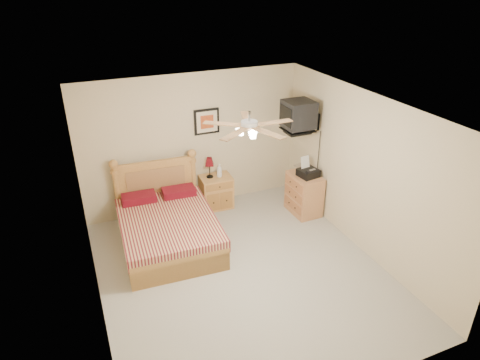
% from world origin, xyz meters
% --- Properties ---
extents(floor, '(4.50, 4.50, 0.00)m').
position_xyz_m(floor, '(0.00, 0.00, 0.00)').
color(floor, '#A19D91').
rests_on(floor, ground).
extents(ceiling, '(4.00, 4.50, 0.04)m').
position_xyz_m(ceiling, '(0.00, 0.00, 2.50)').
color(ceiling, white).
rests_on(ceiling, ground).
extents(wall_back, '(4.00, 0.04, 2.50)m').
position_xyz_m(wall_back, '(0.00, 2.25, 1.25)').
color(wall_back, beige).
rests_on(wall_back, ground).
extents(wall_front, '(4.00, 0.04, 2.50)m').
position_xyz_m(wall_front, '(0.00, -2.25, 1.25)').
color(wall_front, beige).
rests_on(wall_front, ground).
extents(wall_left, '(0.04, 4.50, 2.50)m').
position_xyz_m(wall_left, '(-2.00, 0.00, 1.25)').
color(wall_left, beige).
rests_on(wall_left, ground).
extents(wall_right, '(0.04, 4.50, 2.50)m').
position_xyz_m(wall_right, '(2.00, 0.00, 1.25)').
color(wall_right, beige).
rests_on(wall_right, ground).
extents(bed, '(1.55, 1.97, 1.23)m').
position_xyz_m(bed, '(-0.81, 1.12, 0.61)').
color(bed, '#AC7836').
rests_on(bed, ground).
extents(nightstand, '(0.59, 0.45, 0.62)m').
position_xyz_m(nightstand, '(0.33, 2.00, 0.31)').
color(nightstand, '#BB8148').
rests_on(nightstand, ground).
extents(table_lamp, '(0.28, 0.28, 0.39)m').
position_xyz_m(table_lamp, '(0.23, 2.05, 0.81)').
color(table_lamp, '#50050C').
rests_on(table_lamp, nightstand).
extents(lotion_bottle, '(0.12, 0.12, 0.26)m').
position_xyz_m(lotion_bottle, '(0.40, 1.99, 0.75)').
color(lotion_bottle, white).
rests_on(lotion_bottle, nightstand).
extents(framed_picture, '(0.46, 0.04, 0.46)m').
position_xyz_m(framed_picture, '(0.27, 2.23, 1.62)').
color(framed_picture, black).
rests_on(framed_picture, wall_back).
extents(dresser, '(0.46, 0.65, 0.76)m').
position_xyz_m(dresser, '(1.73, 1.19, 0.38)').
color(dresser, '#A06238').
rests_on(dresser, ground).
extents(fax_machine, '(0.37, 0.39, 0.34)m').
position_xyz_m(fax_machine, '(1.75, 1.13, 0.93)').
color(fax_machine, black).
rests_on(fax_machine, dresser).
extents(magazine_lower, '(0.19, 0.25, 0.02)m').
position_xyz_m(magazine_lower, '(1.72, 1.45, 0.77)').
color(magazine_lower, beige).
rests_on(magazine_lower, dresser).
extents(magazine_upper, '(0.25, 0.30, 0.02)m').
position_xyz_m(magazine_upper, '(1.73, 1.44, 0.79)').
color(magazine_upper, gray).
rests_on(magazine_upper, magazine_lower).
extents(wall_tv, '(0.56, 0.46, 0.58)m').
position_xyz_m(wall_tv, '(1.75, 1.34, 1.81)').
color(wall_tv, black).
rests_on(wall_tv, wall_right).
extents(ceiling_fan, '(1.14, 1.14, 0.28)m').
position_xyz_m(ceiling_fan, '(0.00, -0.20, 2.36)').
color(ceiling_fan, white).
rests_on(ceiling_fan, ceiling).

